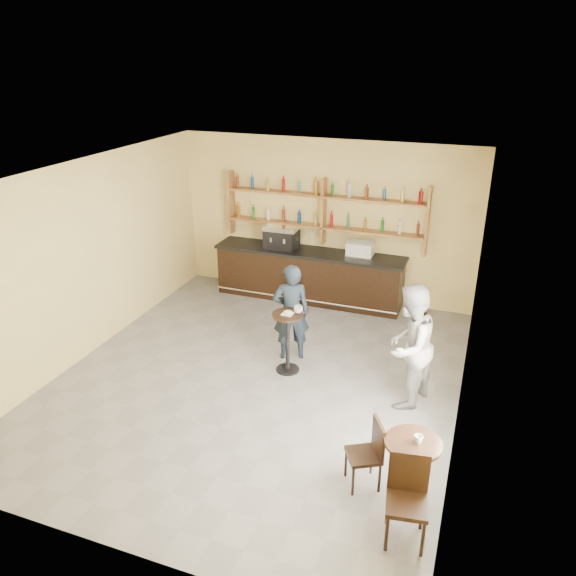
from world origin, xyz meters
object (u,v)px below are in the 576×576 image
(pedestal_table, at_px, (288,343))
(chair_west, at_px, (363,455))
(man_main, at_px, (291,312))
(bar_counter, at_px, (309,275))
(cafe_table, at_px, (410,471))
(pastry_case, at_px, (360,250))
(patron_second, at_px, (409,346))
(espresso_machine, at_px, (281,237))
(chair_south, at_px, (407,503))

(pedestal_table, xyz_separation_m, chair_west, (1.71, -2.09, -0.07))
(pedestal_table, relative_size, man_main, 0.61)
(bar_counter, relative_size, cafe_table, 4.77)
(man_main, bearing_deg, cafe_table, 108.82)
(pastry_case, distance_m, patron_second, 3.32)
(bar_counter, bearing_deg, man_main, -78.94)
(bar_counter, height_order, pedestal_table, bar_counter)
(espresso_machine, distance_m, pedestal_table, 3.09)
(man_main, bearing_deg, espresso_machine, -89.55)
(espresso_machine, xyz_separation_m, chair_west, (2.85, -4.85, -0.84))
(pedestal_table, height_order, chair_south, pedestal_table)
(bar_counter, xyz_separation_m, man_main, (0.46, -2.34, 0.30))
(man_main, distance_m, patron_second, 2.10)
(pedestal_table, bearing_deg, patron_second, -6.82)
(patron_second, bearing_deg, bar_counter, -123.10)
(chair_south, bearing_deg, espresso_machine, 113.16)
(espresso_machine, distance_m, chair_west, 5.69)
(pastry_case, height_order, chair_south, pastry_case)
(bar_counter, distance_m, chair_south, 6.20)
(pedestal_table, relative_size, chair_south, 1.03)
(pastry_case, bearing_deg, patron_second, -70.17)
(chair_west, bearing_deg, patron_second, 144.74)
(espresso_machine, bearing_deg, cafe_table, -50.87)
(chair_south, bearing_deg, man_main, 118.27)
(pastry_case, xyz_separation_m, patron_second, (1.42, -2.99, -0.27))
(bar_counter, bearing_deg, pedestal_table, -78.67)
(man_main, height_order, patron_second, patron_second)
(cafe_table, height_order, patron_second, patron_second)
(pedestal_table, bearing_deg, bar_counter, 101.33)
(espresso_machine, distance_m, chair_south, 6.54)
(bar_counter, height_order, espresso_machine, espresso_machine)
(pastry_case, xyz_separation_m, chair_south, (1.83, -5.50, -0.71))
(man_main, bearing_deg, chair_west, 101.92)
(chair_south, bearing_deg, bar_counter, 108.52)
(bar_counter, relative_size, chair_south, 3.94)
(espresso_machine, height_order, chair_west, espresso_machine)
(espresso_machine, relative_size, chair_west, 0.75)
(pastry_case, distance_m, chair_west, 5.06)
(cafe_table, bearing_deg, bar_counter, 119.83)
(bar_counter, relative_size, chair_west, 4.48)
(cafe_table, bearing_deg, chair_south, -85.24)
(cafe_table, bearing_deg, espresso_machine, 124.77)
(espresso_machine, distance_m, pastry_case, 1.62)
(cafe_table, relative_size, chair_south, 0.82)
(pastry_case, relative_size, chair_south, 0.52)
(pastry_case, height_order, cafe_table, pastry_case)
(espresso_machine, distance_m, cafe_table, 6.03)
(chair_west, bearing_deg, chair_south, 13.23)
(pedestal_table, xyz_separation_m, cafe_table, (2.26, -2.14, -0.10))
(espresso_machine, height_order, patron_second, patron_second)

